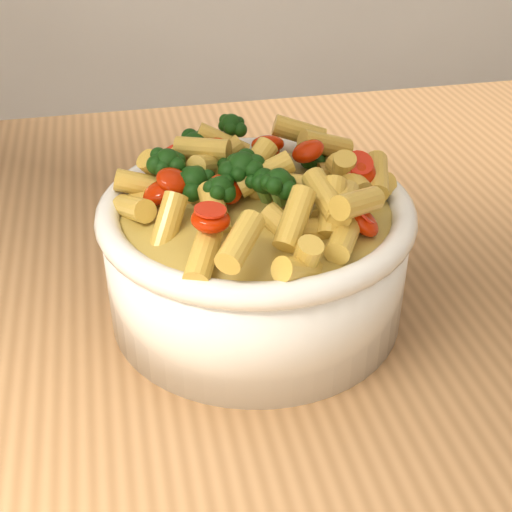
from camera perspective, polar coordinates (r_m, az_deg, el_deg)
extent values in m
cube|color=#AE7B4A|center=(0.56, -9.34, -5.38)|extent=(1.20, 0.80, 0.04)
cylinder|color=#AE7B4A|center=(1.25, 17.47, -8.27)|extent=(0.05, 0.05, 0.86)
cylinder|color=white|center=(0.52, 0.00, -0.39)|extent=(0.21, 0.21, 0.08)
ellipsoid|color=white|center=(0.53, 0.00, -2.76)|extent=(0.20, 0.20, 0.03)
torus|color=white|center=(0.49, 0.00, 3.71)|extent=(0.22, 0.22, 0.02)
ellipsoid|color=gold|center=(0.49, 0.00, 3.71)|extent=(0.19, 0.19, 0.02)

